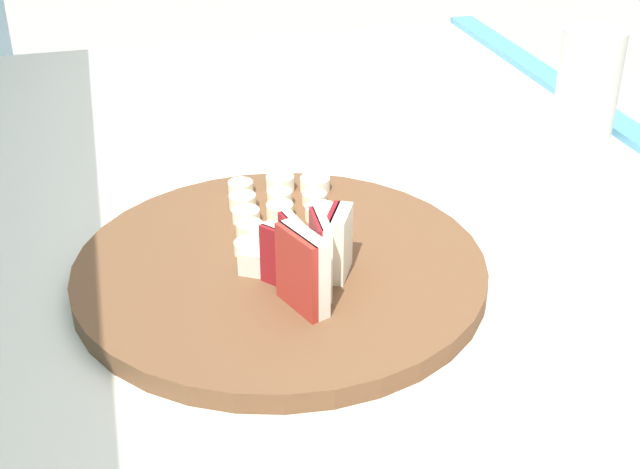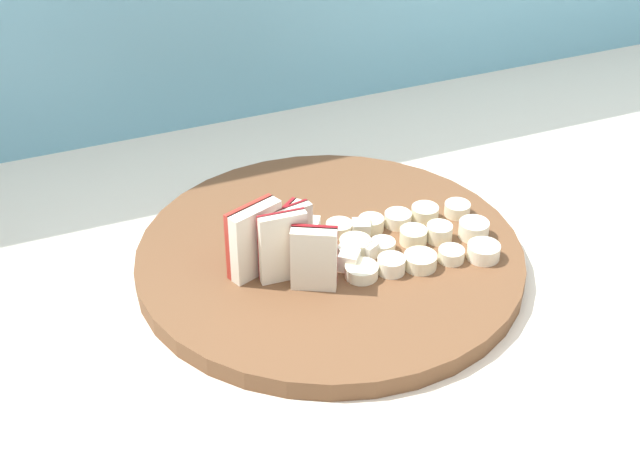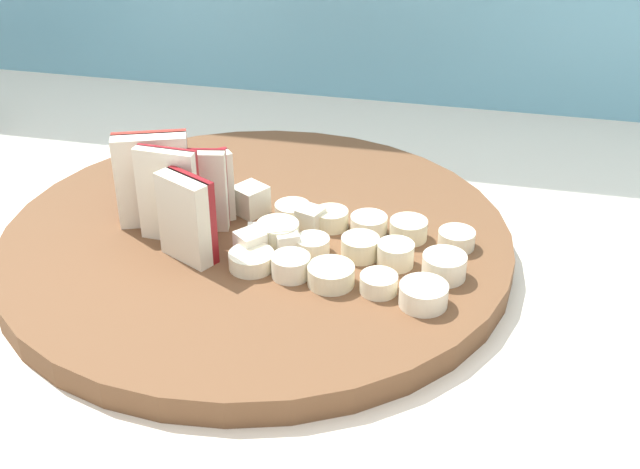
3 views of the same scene
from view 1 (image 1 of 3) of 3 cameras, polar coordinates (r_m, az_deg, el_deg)
cutting_board at (r=0.75m, az=-2.66°, el=-2.34°), size 0.36×0.36×0.02m
apple_wedge_fan at (r=0.68m, az=-0.75°, el=-1.55°), size 0.09×0.08×0.07m
apple_dice_pile at (r=0.75m, az=-2.62°, el=-0.74°), size 0.07×0.08×0.02m
banana_slice_rows at (r=0.81m, az=-2.30°, el=1.52°), size 0.16×0.11×0.02m
small_jar at (r=1.03m, az=17.39°, el=9.26°), size 0.07×0.07×0.14m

